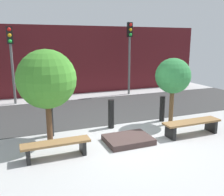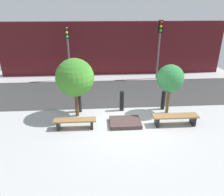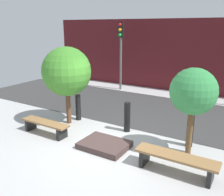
# 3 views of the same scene
# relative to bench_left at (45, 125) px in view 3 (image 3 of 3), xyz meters

# --- Properties ---
(ground_plane) EXTENTS (18.00, 18.00, 0.00)m
(ground_plane) POSITION_rel_bench_left_xyz_m (2.16, 0.23, -0.31)
(ground_plane) COLOR #AFAFAF
(road_strip) EXTENTS (18.00, 4.37, 0.01)m
(road_strip) POSITION_rel_bench_left_xyz_m (2.16, 4.02, -0.31)
(road_strip) COLOR #363636
(road_strip) RESTS_ON ground
(building_facade) EXTENTS (16.20, 0.50, 3.79)m
(building_facade) POSITION_rel_bench_left_xyz_m (2.16, 7.95, 1.58)
(building_facade) COLOR #511419
(building_facade) RESTS_ON ground
(bench_left) EXTENTS (1.77, 0.41, 0.43)m
(bench_left) POSITION_rel_bench_left_xyz_m (0.00, 0.00, 0.00)
(bench_left) COLOR black
(bench_left) RESTS_ON ground
(bench_right) EXTENTS (1.97, 0.48, 0.47)m
(bench_right) POSITION_rel_bench_left_xyz_m (4.32, 0.00, 0.03)
(bench_right) COLOR black
(bench_right) RESTS_ON ground
(planter_bed) EXTENTS (1.36, 1.03, 0.17)m
(planter_bed) POSITION_rel_bench_left_xyz_m (2.16, 0.20, -0.23)
(planter_bed) COLOR #463431
(planter_bed) RESTS_ON ground
(tree_behind_left_bench) EXTENTS (1.71, 1.71, 2.75)m
(tree_behind_left_bench) POSITION_rel_bench_left_xyz_m (0.00, 1.15, 1.58)
(tree_behind_left_bench) COLOR brown
(tree_behind_left_bench) RESTS_ON ground
(tree_behind_right_bench) EXTENTS (1.24, 1.24, 2.40)m
(tree_behind_right_bench) POSITION_rel_bench_left_xyz_m (4.32, 1.15, 1.44)
(tree_behind_right_bench) COLOR brown
(tree_behind_right_bench) RESTS_ON ground
(bollard_far_left) EXTENTS (0.20, 0.20, 0.97)m
(bollard_far_left) POSITION_rel_bench_left_xyz_m (0.09, 1.59, 0.17)
(bollard_far_left) COLOR black
(bollard_far_left) RESTS_ON ground
(bollard_left) EXTENTS (0.21, 0.21, 1.01)m
(bollard_left) POSITION_rel_bench_left_xyz_m (2.16, 1.59, 0.19)
(bollard_left) COLOR black
(bollard_left) RESTS_ON ground
(bollard_center) EXTENTS (0.20, 0.20, 0.95)m
(bollard_center) POSITION_rel_bench_left_xyz_m (4.23, 1.59, 0.16)
(bollard_center) COLOR black
(bollard_center) RESTS_ON ground
(traffic_light_west) EXTENTS (0.28, 0.27, 3.61)m
(traffic_light_west) POSITION_rel_bench_left_xyz_m (-0.88, 6.49, 2.18)
(traffic_light_west) COLOR #5F5F5F
(traffic_light_west) RESTS_ON ground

